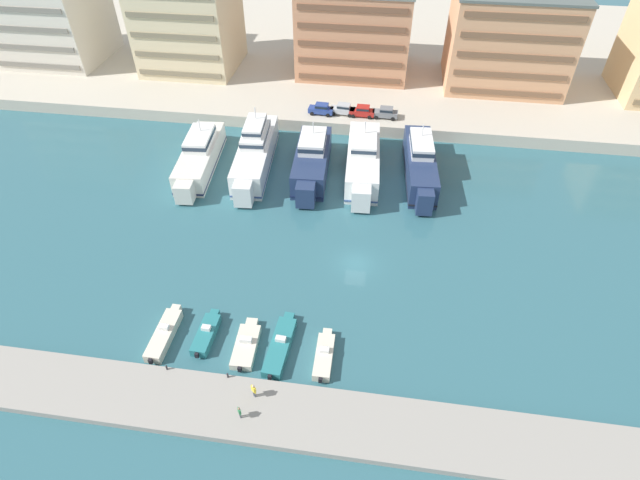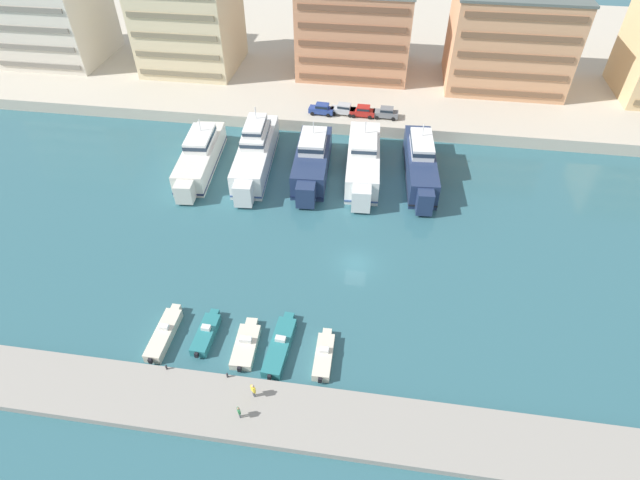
{
  "view_description": "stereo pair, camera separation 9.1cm",
  "coord_description": "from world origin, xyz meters",
  "px_view_note": "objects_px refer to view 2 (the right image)",
  "views": [
    {
      "loc": [
        1.83,
        -42.84,
        42.16
      ],
      "look_at": [
        -4.5,
        0.82,
        2.5
      ],
      "focal_mm": 28.0,
      "sensor_mm": 36.0,
      "label": 1
    },
    {
      "loc": [
        1.92,
        -42.82,
        42.16
      ],
      "look_at": [
        -4.5,
        0.82,
        2.5
      ],
      "focal_mm": 28.0,
      "sensor_mm": 36.0,
      "label": 2
    }
  ],
  "objects_px": {
    "car_red_mid_left": "(363,111)",
    "pedestrian_near_edge": "(253,390)",
    "motorboat_teal_center_left": "(280,345)",
    "car_blue_far_left": "(322,109)",
    "yacht_white_left": "(255,152)",
    "motorboat_cream_mid_left": "(246,345)",
    "car_grey_center_left": "(386,112)",
    "yacht_white_center_left": "(363,160)",
    "yacht_navy_mid_left": "(312,160)",
    "motorboat_teal_left": "(206,333)",
    "motorboat_cream_center": "(324,355)",
    "yacht_navy_center": "(420,164)",
    "pedestrian_mid_deck": "(239,412)",
    "car_silver_left": "(344,109)",
    "yacht_ivory_far_left": "(200,156)",
    "motorboat_cream_far_left": "(164,334)"
  },
  "relations": [
    {
      "from": "car_red_mid_left",
      "to": "pedestrian_near_edge",
      "type": "height_order",
      "value": "car_red_mid_left"
    },
    {
      "from": "motorboat_teal_center_left",
      "to": "car_blue_far_left",
      "type": "height_order",
      "value": "car_blue_far_left"
    },
    {
      "from": "yacht_white_left",
      "to": "motorboat_cream_mid_left",
      "type": "distance_m",
      "value": 33.43
    },
    {
      "from": "car_red_mid_left",
      "to": "car_grey_center_left",
      "type": "distance_m",
      "value": 3.83
    },
    {
      "from": "yacht_white_center_left",
      "to": "pedestrian_near_edge",
      "type": "relative_size",
      "value": 11.14
    },
    {
      "from": "yacht_navy_mid_left",
      "to": "motorboat_teal_center_left",
      "type": "bearing_deg",
      "value": -86.9
    },
    {
      "from": "yacht_navy_mid_left",
      "to": "motorboat_teal_left",
      "type": "relative_size",
      "value": 2.96
    },
    {
      "from": "yacht_white_center_left",
      "to": "motorboat_cream_center",
      "type": "xyz_separation_m",
      "value": [
        -1.12,
        -33.3,
        -1.69
      ]
    },
    {
      "from": "yacht_navy_center",
      "to": "motorboat_teal_left",
      "type": "height_order",
      "value": "yacht_navy_center"
    },
    {
      "from": "motorboat_teal_center_left",
      "to": "pedestrian_mid_deck",
      "type": "relative_size",
      "value": 5.29
    },
    {
      "from": "yacht_navy_mid_left",
      "to": "car_blue_far_left",
      "type": "bearing_deg",
      "value": 92.75
    },
    {
      "from": "motorboat_cream_mid_left",
      "to": "car_grey_center_left",
      "type": "distance_m",
      "value": 48.25
    },
    {
      "from": "car_silver_left",
      "to": "yacht_navy_center",
      "type": "bearing_deg",
      "value": -47.03
    },
    {
      "from": "car_silver_left",
      "to": "pedestrian_mid_deck",
      "type": "xyz_separation_m",
      "value": [
        -3.09,
        -54.85,
        -1.31
      ]
    },
    {
      "from": "motorboat_cream_center",
      "to": "yacht_white_left",
      "type": "bearing_deg",
      "value": 114.45
    },
    {
      "from": "car_blue_far_left",
      "to": "car_red_mid_left",
      "type": "height_order",
      "value": "same"
    },
    {
      "from": "car_red_mid_left",
      "to": "yacht_ivory_far_left",
      "type": "bearing_deg",
      "value": -145.79
    },
    {
      "from": "motorboat_cream_center",
      "to": "yacht_white_center_left",
      "type": "bearing_deg",
      "value": 88.08
    },
    {
      "from": "yacht_ivory_far_left",
      "to": "yacht_white_center_left",
      "type": "height_order",
      "value": "yacht_white_center_left"
    },
    {
      "from": "yacht_navy_center",
      "to": "motorboat_cream_center",
      "type": "relative_size",
      "value": 3.08
    },
    {
      "from": "car_blue_far_left",
      "to": "car_red_mid_left",
      "type": "relative_size",
      "value": 1.02
    },
    {
      "from": "pedestrian_near_edge",
      "to": "yacht_navy_center",
      "type": "bearing_deg",
      "value": 68.87
    },
    {
      "from": "yacht_white_left",
      "to": "motorboat_teal_left",
      "type": "distance_m",
      "value": 32.08
    },
    {
      "from": "yacht_navy_mid_left",
      "to": "pedestrian_mid_deck",
      "type": "relative_size",
      "value": 11.46
    },
    {
      "from": "yacht_navy_mid_left",
      "to": "car_red_mid_left",
      "type": "bearing_deg",
      "value": 67.41
    },
    {
      "from": "yacht_white_left",
      "to": "car_silver_left",
      "type": "height_order",
      "value": "yacht_white_left"
    },
    {
      "from": "yacht_navy_center",
      "to": "car_red_mid_left",
      "type": "bearing_deg",
      "value": 125.31
    },
    {
      "from": "motorboat_teal_center_left",
      "to": "motorboat_teal_left",
      "type": "bearing_deg",
      "value": 177.59
    },
    {
      "from": "yacht_ivory_far_left",
      "to": "pedestrian_mid_deck",
      "type": "height_order",
      "value": "yacht_ivory_far_left"
    },
    {
      "from": "yacht_white_left",
      "to": "pedestrian_near_edge",
      "type": "height_order",
      "value": "yacht_white_left"
    },
    {
      "from": "yacht_white_left",
      "to": "yacht_navy_mid_left",
      "type": "relative_size",
      "value": 1.19
    },
    {
      "from": "motorboat_cream_far_left",
      "to": "car_grey_center_left",
      "type": "height_order",
      "value": "car_grey_center_left"
    },
    {
      "from": "motorboat_teal_left",
      "to": "pedestrian_near_edge",
      "type": "xyz_separation_m",
      "value": [
        6.71,
        -6.41,
        1.28
      ]
    },
    {
      "from": "motorboat_cream_far_left",
      "to": "pedestrian_near_edge",
      "type": "distance_m",
      "value": 12.46
    },
    {
      "from": "yacht_ivory_far_left",
      "to": "car_blue_far_left",
      "type": "height_order",
      "value": "yacht_ivory_far_left"
    },
    {
      "from": "motorboat_cream_center",
      "to": "pedestrian_near_edge",
      "type": "relative_size",
      "value": 3.5
    },
    {
      "from": "yacht_ivory_far_left",
      "to": "yacht_navy_mid_left",
      "type": "distance_m",
      "value": 16.8
    },
    {
      "from": "yacht_navy_mid_left",
      "to": "car_grey_center_left",
      "type": "xyz_separation_m",
      "value": [
        9.98,
        14.79,
        0.77
      ]
    },
    {
      "from": "yacht_navy_center",
      "to": "motorboat_cream_far_left",
      "type": "bearing_deg",
      "value": -128.09
    },
    {
      "from": "yacht_white_left",
      "to": "motorboat_cream_far_left",
      "type": "xyz_separation_m",
      "value": [
        -1.78,
        -32.59,
        -1.88
      ]
    },
    {
      "from": "car_blue_far_left",
      "to": "car_red_mid_left",
      "type": "bearing_deg",
      "value": 1.84
    },
    {
      "from": "yacht_white_center_left",
      "to": "pedestrian_near_edge",
      "type": "height_order",
      "value": "yacht_white_center_left"
    },
    {
      "from": "motorboat_teal_left",
      "to": "car_grey_center_left",
      "type": "xyz_separation_m",
      "value": [
        16.11,
        46.01,
        2.45
      ]
    },
    {
      "from": "yacht_navy_mid_left",
      "to": "motorboat_cream_center",
      "type": "bearing_deg",
      "value": -78.93
    },
    {
      "from": "yacht_white_center_left",
      "to": "motorboat_teal_center_left",
      "type": "bearing_deg",
      "value": -99.85
    },
    {
      "from": "yacht_navy_center",
      "to": "motorboat_cream_far_left",
      "type": "relative_size",
      "value": 2.61
    },
    {
      "from": "yacht_ivory_far_left",
      "to": "motorboat_cream_mid_left",
      "type": "xyz_separation_m",
      "value": [
        15.05,
        -31.13,
        -1.52
      ]
    },
    {
      "from": "motorboat_cream_far_left",
      "to": "motorboat_cream_mid_left",
      "type": "distance_m",
      "value": 8.69
    },
    {
      "from": "motorboat_teal_left",
      "to": "motorboat_cream_center",
      "type": "bearing_deg",
      "value": -4.07
    },
    {
      "from": "yacht_navy_mid_left",
      "to": "motorboat_teal_left",
      "type": "distance_m",
      "value": 31.86
    }
  ]
}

